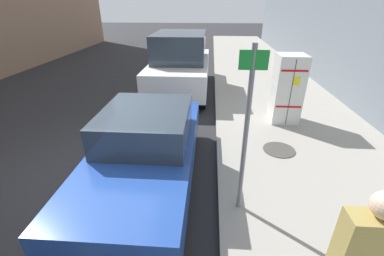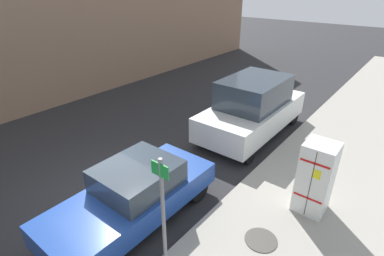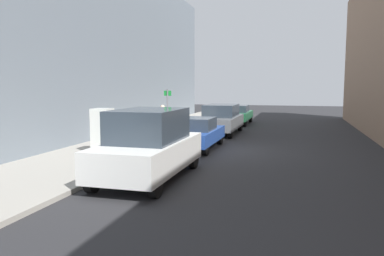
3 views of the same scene
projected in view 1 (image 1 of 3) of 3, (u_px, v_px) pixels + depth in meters
name	position (u px, v px, depth m)	size (l,w,h in m)	color
ground_plane	(95.00, 174.00, 5.15)	(80.00, 80.00, 0.00)	#28282B
sidewalk_slab	(328.00, 182.00, 4.83)	(4.15, 44.00, 0.13)	#9E998E
discarded_refrigerator	(287.00, 89.00, 6.79)	(0.72, 0.73, 1.80)	silver
manhole_cover	(279.00, 150.00, 5.73)	(0.70, 0.70, 0.02)	#47443F
street_sign_post	(246.00, 127.00, 3.54)	(0.36, 0.07, 2.55)	slate
parked_van_white	(180.00, 63.00, 9.56)	(2.04, 4.77, 2.12)	silver
parked_hatchback_blue	(146.00, 149.00, 4.64)	(1.72, 4.19, 1.42)	#23479E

